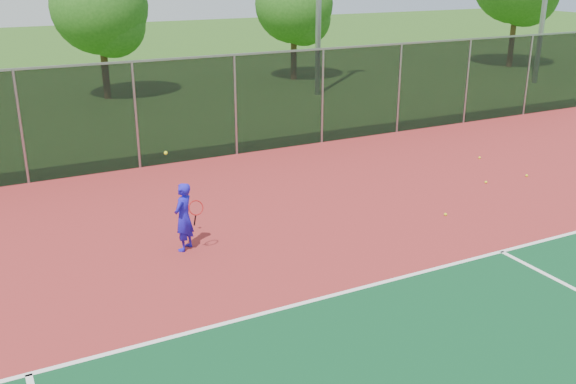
{
  "coord_description": "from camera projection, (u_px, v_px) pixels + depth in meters",
  "views": [
    {
      "loc": [
        -7.24,
        -5.52,
        5.52
      ],
      "look_at": [
        -1.83,
        5.0,
        1.3
      ],
      "focal_mm": 40.0,
      "sensor_mm": 36.0,
      "label": 1
    }
  ],
  "objects": [
    {
      "name": "ground",
      "position": [
        549.0,
        355.0,
        9.6
      ],
      "size": [
        120.0,
        120.0,
        0.0
      ],
      "primitive_type": "plane",
      "color": "#264F16",
      "rests_on": "ground"
    },
    {
      "name": "court_apron",
      "position": [
        458.0,
        296.0,
        11.27
      ],
      "size": [
        30.0,
        20.0,
        0.02
      ],
      "primitive_type": "cube",
      "color": "maroon",
      "rests_on": "ground"
    },
    {
      "name": "fence_back",
      "position": [
        235.0,
        104.0,
        19.12
      ],
      "size": [
        30.0,
        0.06,
        3.03
      ],
      "color": "black",
      "rests_on": "court_apron"
    },
    {
      "name": "tennis_player",
      "position": [
        184.0,
        217.0,
        12.85
      ],
      "size": [
        0.61,
        0.71,
        2.09
      ],
      "color": "#1E16CF",
      "rests_on": "court_apron"
    },
    {
      "name": "practice_ball_0",
      "position": [
        446.0,
        214.0,
        14.81
      ],
      "size": [
        0.07,
        0.07,
        0.07
      ],
      "primitive_type": "sphere",
      "color": "yellow",
      "rests_on": "court_apron"
    },
    {
      "name": "practice_ball_1",
      "position": [
        527.0,
        176.0,
        17.52
      ],
      "size": [
        0.07,
        0.07,
        0.07
      ],
      "primitive_type": "sphere",
      "color": "yellow",
      "rests_on": "court_apron"
    },
    {
      "name": "practice_ball_2",
      "position": [
        486.0,
        182.0,
        17.0
      ],
      "size": [
        0.07,
        0.07,
        0.07
      ],
      "primitive_type": "sphere",
      "color": "yellow",
      "rests_on": "court_apron"
    },
    {
      "name": "practice_ball_3",
      "position": [
        480.0,
        158.0,
        19.14
      ],
      "size": [
        0.07,
        0.07,
        0.07
      ],
      "primitive_type": "sphere",
      "color": "yellow",
      "rests_on": "court_apron"
    },
    {
      "name": "tree_back_left",
      "position": [
        102.0,
        10.0,
        26.56
      ],
      "size": [
        4.01,
        4.01,
        5.88
      ],
      "color": "#3A2915",
      "rests_on": "ground"
    },
    {
      "name": "tree_back_mid",
      "position": [
        296.0,
        7.0,
        31.19
      ],
      "size": [
        3.81,
        3.81,
        5.6
      ],
      "color": "#3A2915",
      "rests_on": "ground"
    }
  ]
}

